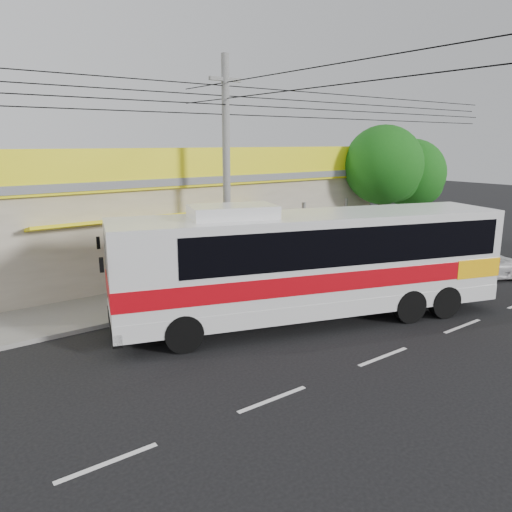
{
  "coord_description": "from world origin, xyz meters",
  "views": [
    {
      "loc": [
        -10.72,
        -10.85,
        5.95
      ],
      "look_at": [
        -1.14,
        2.0,
        2.26
      ],
      "focal_mm": 35.0,
      "sensor_mm": 36.0,
      "label": 1
    }
  ],
  "objects": [
    {
      "name": "ground",
      "position": [
        0.0,
        0.0,
        0.0
      ],
      "size": [
        120.0,
        120.0,
        0.0
      ],
      "primitive_type": "plane",
      "color": "black",
      "rests_on": "ground"
    },
    {
      "name": "tree_far",
      "position": [
        12.62,
        6.07,
        4.13
      ],
      "size": [
        3.68,
        3.68,
        6.1
      ],
      "color": "#332014",
      "rests_on": "ground"
    },
    {
      "name": "storefront_building",
      "position": [
        -0.01,
        11.54,
        2.3
      ],
      "size": [
        22.6,
        9.2,
        5.7
      ],
      "color": "#9D937F",
      "rests_on": "ground"
    },
    {
      "name": "lane_markings",
      "position": [
        0.0,
        -2.5,
        0.0
      ],
      "size": [
        50.0,
        0.12,
        0.01
      ],
      "primitive_type": null,
      "color": "silver",
      "rests_on": "ground"
    },
    {
      "name": "sidewalk",
      "position": [
        0.0,
        6.0,
        0.07
      ],
      "size": [
        30.0,
        3.2,
        0.15
      ],
      "primitive_type": "cube",
      "color": "slate",
      "rests_on": "ground"
    },
    {
      "name": "tree_near",
      "position": [
        10.49,
        6.25,
        4.61
      ],
      "size": [
        4.11,
        4.11,
        6.81
      ],
      "color": "#332014",
      "rests_on": "ground"
    },
    {
      "name": "white_car",
      "position": [
        10.22,
        0.39,
        0.62
      ],
      "size": [
        4.88,
        3.66,
        1.23
      ],
      "primitive_type": "imported",
      "rotation": [
        0.0,
        0.0,
        1.15
      ],
      "color": "silver",
      "rests_on": "ground"
    },
    {
      "name": "coach_bus",
      "position": [
        0.58,
        0.87,
        2.16
      ],
      "size": [
        13.32,
        6.68,
        4.04
      ],
      "rotation": [
        0.0,
        0.0,
        -0.31
      ],
      "color": "silver",
      "rests_on": "ground"
    },
    {
      "name": "utility_pole",
      "position": [
        -0.02,
        5.4,
        7.5
      ],
      "size": [
        34.0,
        14.0,
        9.1
      ],
      "color": "slate",
      "rests_on": "ground"
    }
  ]
}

